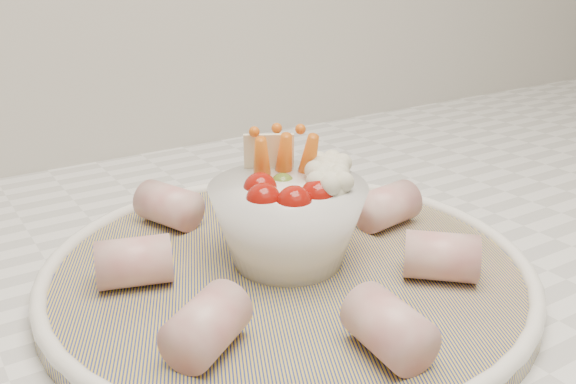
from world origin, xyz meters
TOP-DOWN VIEW (x-y plane):
  - serving_platter at (0.10, 1.38)m, footprint 0.50×0.50m
  - veggie_bowl at (0.10, 1.38)m, footprint 0.12×0.12m
  - cured_meat_rolls at (0.09, 1.38)m, footprint 0.28×0.31m

SIDE VIEW (x-z plane):
  - serving_platter at x=0.10m, z-range 0.92..0.94m
  - cured_meat_rolls at x=0.09m, z-range 0.93..0.97m
  - veggie_bowl at x=0.10m, z-range 0.92..1.02m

